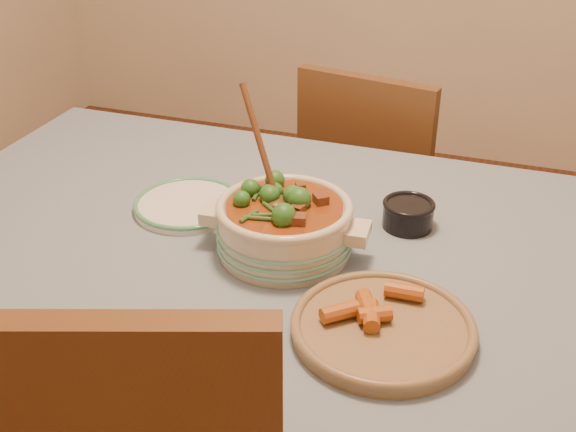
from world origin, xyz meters
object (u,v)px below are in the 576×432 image
at_px(dining_table, 285,291).
at_px(fried_plate, 383,325).
at_px(chair_far, 374,186).
at_px(white_plate, 188,204).
at_px(stew_casserole, 284,222).
at_px(condiment_bowl, 408,213).

xyz_separation_m(dining_table, fried_plate, (0.24, -0.19, 0.11)).
distance_m(fried_plate, chair_far, 1.08).
bearing_deg(white_plate, dining_table, -20.76).
relative_size(dining_table, stew_casserole, 5.07).
xyz_separation_m(stew_casserole, white_plate, (-0.25, 0.09, -0.06)).
xyz_separation_m(stew_casserole, chair_far, (0.00, 0.83, -0.32)).
relative_size(stew_casserole, condiment_bowl, 3.04).
height_order(white_plate, condiment_bowl, condiment_bowl).
xyz_separation_m(stew_casserole, fried_plate, (0.24, -0.19, -0.05)).
distance_m(stew_casserole, condiment_bowl, 0.27).
bearing_deg(condiment_bowl, white_plate, -170.10).
distance_m(white_plate, chair_far, 0.82).
distance_m(dining_table, stew_casserole, 0.16).
bearing_deg(fried_plate, stew_casserole, 141.35).
distance_m(dining_table, white_plate, 0.29).
height_order(dining_table, condiment_bowl, condiment_bowl).
xyz_separation_m(condiment_bowl, fried_plate, (0.03, -0.37, -0.01)).
height_order(dining_table, stew_casserole, stew_casserole).
bearing_deg(fried_plate, condiment_bowl, 94.60).
bearing_deg(stew_casserole, condiment_bowl, 39.99).
bearing_deg(condiment_bowl, dining_table, -139.13).
relative_size(condiment_bowl, fried_plate, 0.32).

